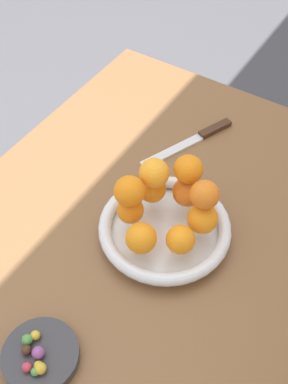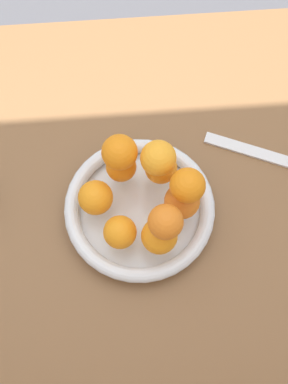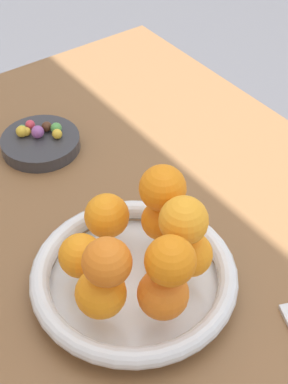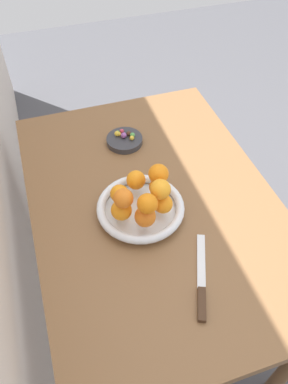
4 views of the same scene
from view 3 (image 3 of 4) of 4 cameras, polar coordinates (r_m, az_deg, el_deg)
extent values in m
cube|color=brown|center=(0.83, 0.78, -6.75)|extent=(1.10, 0.76, 0.04)
cylinder|color=brown|center=(1.50, -0.66, 1.07)|extent=(0.05, 0.05, 0.70)
cylinder|color=silver|center=(0.77, -0.97, -9.01)|extent=(0.22, 0.22, 0.01)
torus|color=silver|center=(0.75, -0.99, -8.08)|extent=(0.27, 0.27, 0.03)
cylinder|color=#333338|center=(0.99, -9.99, 4.71)|extent=(0.13, 0.13, 0.02)
sphere|color=orange|center=(0.72, 4.43, -6.06)|extent=(0.06, 0.06, 0.06)
sphere|color=orange|center=(0.76, 1.69, -2.76)|extent=(0.05, 0.05, 0.05)
sphere|color=orange|center=(0.77, -3.63, -2.32)|extent=(0.06, 0.06, 0.06)
sphere|color=orange|center=(0.73, -6.34, -5.93)|extent=(0.06, 0.06, 0.06)
sphere|color=orange|center=(0.68, -4.21, -9.74)|extent=(0.06, 0.06, 0.06)
sphere|color=orange|center=(0.68, 1.86, -9.85)|extent=(0.06, 0.06, 0.06)
sphere|color=orange|center=(0.73, 1.82, 0.38)|extent=(0.06, 0.06, 0.06)
sphere|color=orange|center=(0.64, 2.58, -6.69)|extent=(0.06, 0.06, 0.06)
sphere|color=orange|center=(0.68, 3.87, -2.78)|extent=(0.06, 0.06, 0.06)
sphere|color=orange|center=(0.64, -3.61, -6.81)|extent=(0.06, 0.06, 0.06)
sphere|color=gold|center=(0.99, -11.77, 5.78)|extent=(0.02, 0.02, 0.02)
sphere|color=#C6384C|center=(1.00, -10.98, 6.41)|extent=(0.02, 0.02, 0.02)
sphere|color=gold|center=(0.99, -11.34, 5.76)|extent=(0.01, 0.01, 0.01)
sphere|color=#8C4C99|center=(0.98, -10.28, 5.76)|extent=(0.02, 0.02, 0.02)
sphere|color=#4C9947|center=(1.00, -11.72, 5.99)|extent=(0.01, 0.01, 0.01)
sphere|color=#4C9947|center=(0.99, -8.51, 6.14)|extent=(0.02, 0.02, 0.02)
sphere|color=gold|center=(0.97, -8.43, 5.59)|extent=(0.02, 0.02, 0.02)
sphere|color=#472819|center=(0.99, -9.42, 6.28)|extent=(0.02, 0.02, 0.02)
camera|label=1|loc=(0.91, -52.52, 43.64)|focal=45.00mm
camera|label=2|loc=(0.46, -68.23, 56.04)|focal=45.00mm
camera|label=4|loc=(0.41, 147.24, 9.50)|focal=35.00mm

